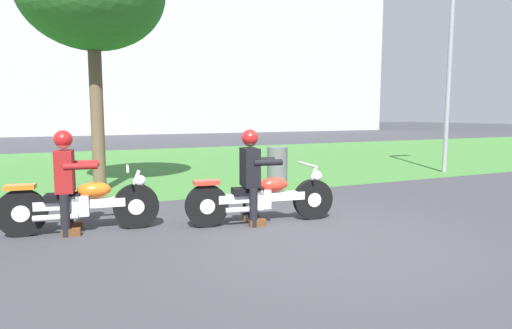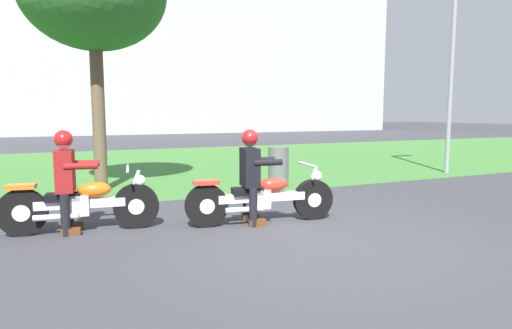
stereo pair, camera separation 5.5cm
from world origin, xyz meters
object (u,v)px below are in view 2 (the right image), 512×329
(motorcycle_lead, at_px, (262,197))
(rider_follow, at_px, (67,173))
(motorcycle_follow, at_px, (81,204))
(rider_lead, at_px, (251,169))
(streetlight_pole, at_px, (456,51))
(trash_can, at_px, (278,167))

(motorcycle_lead, bearing_deg, rider_follow, 175.13)
(motorcycle_follow, height_order, rider_follow, rider_follow)
(motorcycle_follow, bearing_deg, rider_follow, 179.15)
(rider_lead, height_order, motorcycle_follow, rider_lead)
(rider_follow, xyz_separation_m, streetlight_pole, (9.74, 2.31, 2.46))
(rider_lead, xyz_separation_m, trash_can, (1.89, 2.78, -0.37))
(rider_follow, distance_m, streetlight_pole, 10.31)
(trash_can, bearing_deg, motorcycle_follow, -152.04)
(streetlight_pole, bearing_deg, rider_follow, -166.65)
(motorcycle_follow, height_order, streetlight_pole, streetlight_pole)
(motorcycle_lead, relative_size, streetlight_pole, 0.44)
(motorcycle_follow, relative_size, rider_follow, 1.49)
(rider_lead, height_order, streetlight_pole, streetlight_pole)
(motorcycle_follow, distance_m, rider_follow, 0.46)
(motorcycle_lead, height_order, motorcycle_follow, motorcycle_follow)
(rider_follow, xyz_separation_m, trash_can, (4.35, 2.19, -0.38))
(motorcycle_follow, xyz_separation_m, trash_can, (4.18, 2.22, 0.05))
(motorcycle_lead, relative_size, motorcycle_follow, 1.08)
(streetlight_pole, bearing_deg, motorcycle_lead, -157.66)
(trash_can, bearing_deg, rider_lead, -124.25)
(motorcycle_follow, xyz_separation_m, streetlight_pole, (9.57, 2.34, 2.89))
(streetlight_pole, bearing_deg, motorcycle_follow, -166.28)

